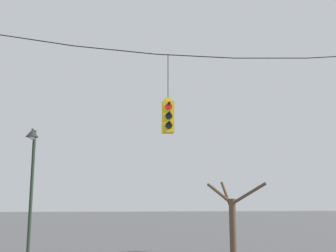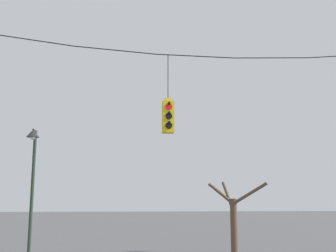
# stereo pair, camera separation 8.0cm
# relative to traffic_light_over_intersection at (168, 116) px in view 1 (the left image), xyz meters

# --- Properties ---
(span_wire) EXTENTS (17.51, 0.03, 0.82)m
(span_wire) POSITION_rel_traffic_light_over_intersection_xyz_m (0.88, 0.01, 2.22)
(span_wire) COLOR black
(traffic_light_over_intersection) EXTENTS (0.34, 0.46, 2.45)m
(traffic_light_over_intersection) POSITION_rel_traffic_light_over_intersection_xyz_m (0.00, 0.00, 0.00)
(traffic_light_over_intersection) COLOR yellow
(street_lamp) EXTENTS (0.46, 0.79, 4.99)m
(street_lamp) POSITION_rel_traffic_light_over_intersection_xyz_m (-4.47, 3.34, -1.32)
(street_lamp) COLOR #233323
(street_lamp) RESTS_ON ground_plane
(bare_tree) EXTENTS (2.42, 2.12, 3.38)m
(bare_tree) POSITION_rel_traffic_light_over_intersection_xyz_m (4.12, 7.30, -3.15)
(bare_tree) COLOR brown
(bare_tree) RESTS_ON ground_plane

